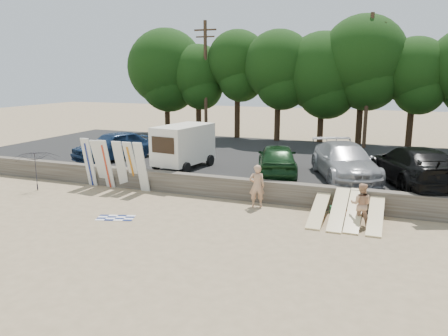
{
  "coord_description": "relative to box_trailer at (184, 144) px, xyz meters",
  "views": [
    {
      "loc": [
        3.78,
        -15.58,
        5.72
      ],
      "look_at": [
        -3.43,
        3.0,
        1.43
      ],
      "focal_mm": 35.0,
      "sensor_mm": 36.0,
      "label": 1
    }
  ],
  "objects": [
    {
      "name": "surfboard_low_0",
      "position": [
        7.99,
        -3.92,
        -1.61
      ],
      "size": [
        0.56,
        2.92,
        0.81
      ],
      "primitive_type": "cube",
      "rotation": [
        0.25,
        0.0,
        0.0
      ],
      "color": "beige",
      "rests_on": "ground"
    },
    {
      "name": "beachgoer_b",
      "position": [
        9.6,
        -4.12,
        -1.18
      ],
      "size": [
        0.83,
        0.66,
        1.67
      ],
      "primitive_type": "imported",
      "rotation": [
        0.0,
        0.0,
        3.11
      ],
      "color": "tan",
      "rests_on": "ground"
    },
    {
      "name": "beach_towel",
      "position": [
        0.28,
        -6.84,
        -2.0
      ],
      "size": [
        1.89,
        1.89,
        0.0
      ],
      "primitive_type": "plane",
      "rotation": [
        0.0,
        0.0,
        0.32
      ],
      "color": "white",
      "rests_on": "ground"
    },
    {
      "name": "beach_umbrella",
      "position": [
        -5.88,
        -4.59,
        -1.0
      ],
      "size": [
        2.75,
        2.72,
        2.03
      ],
      "primitive_type": "imported",
      "rotation": [
        0.0,
        0.0,
        1.83
      ],
      "color": "#232129",
      "rests_on": "ground"
    },
    {
      "name": "box_trailer",
      "position": [
        0.0,
        0.0,
        0.0
      ],
      "size": [
        2.5,
        3.89,
        2.34
      ],
      "rotation": [
        0.0,
        0.0,
        -0.14
      ],
      "color": "silver",
      "rests_on": "parking_lot"
    },
    {
      "name": "treeline",
      "position": [
        6.2,
        12.12,
        4.28
      ],
      "size": [
        33.8,
        6.38,
        9.16
      ],
      "color": "#382616",
      "rests_on": "parking_lot"
    },
    {
      "name": "surfboard_low_2",
      "position": [
        9.37,
        -3.92,
        -1.49
      ],
      "size": [
        0.56,
        2.86,
        1.04
      ],
      "primitive_type": "cube",
      "rotation": [
        0.33,
        0.0,
        0.0
      ],
      "color": "beige",
      "rests_on": "ground"
    },
    {
      "name": "seawall",
      "position": [
        6.73,
        -2.42,
        -1.51
      ],
      "size": [
        44.0,
        0.5,
        1.0
      ],
      "primitive_type": "cube",
      "color": "#6B6356",
      "rests_on": "ground"
    },
    {
      "name": "surfboard_upright_3",
      "position": [
        -2.08,
        -2.92,
        -0.75
      ],
      "size": [
        0.57,
        0.8,
        2.52
      ],
      "primitive_type": "cube",
      "rotation": [
        0.27,
        0.0,
        0.1
      ],
      "color": "white",
      "rests_on": "ground"
    },
    {
      "name": "cooler",
      "position": [
        8.51,
        -3.02,
        -1.85
      ],
      "size": [
        0.45,
        0.4,
        0.32
      ],
      "primitive_type": "cube",
      "rotation": [
        0.0,
        0.0,
        0.31
      ],
      "color": "#248449",
      "rests_on": "ground"
    },
    {
      "name": "surfboard_upright_5",
      "position": [
        -0.8,
        -3.04,
        -0.74
      ],
      "size": [
        0.52,
        0.67,
        2.54
      ],
      "primitive_type": "cube",
      "rotation": [
        0.23,
        0.0,
        -0.03
      ],
      "color": "white",
      "rests_on": "ground"
    },
    {
      "name": "surfboard_upright_0",
      "position": [
        -3.97,
        -2.97,
        -0.73
      ],
      "size": [
        0.5,
        0.56,
        2.56
      ],
      "primitive_type": "cube",
      "rotation": [
        0.19,
        0.0,
        0.01
      ],
      "color": "white",
      "rests_on": "ground"
    },
    {
      "name": "beachgoer_a",
      "position": [
        5.17,
        -3.25,
        -1.07
      ],
      "size": [
        0.8,
        0.65,
        1.89
      ],
      "primitive_type": "imported",
      "rotation": [
        0.0,
        0.0,
        3.46
      ],
      "color": "tan",
      "rests_on": "ground"
    },
    {
      "name": "car_0",
      "position": [
        -4.94,
        0.61,
        -0.45
      ],
      "size": [
        3.79,
        5.42,
        1.71
      ],
      "primitive_type": "imported",
      "rotation": [
        0.0,
        0.0,
        -0.39
      ],
      "color": "navy",
      "rests_on": "parking_lot"
    },
    {
      "name": "surfboard_low_1",
      "position": [
        8.77,
        -4.01,
        -1.5
      ],
      "size": [
        0.56,
        2.86,
        1.03
      ],
      "primitive_type": "cube",
      "rotation": [
        0.33,
        0.0,
        0.0
      ],
      "color": "beige",
      "rests_on": "ground"
    },
    {
      "name": "utility_poles",
      "position": [
        8.73,
        10.58,
        3.42
      ],
      "size": [
        25.8,
        0.26,
        9.0
      ],
      "color": "#473321",
      "rests_on": "parking_lot"
    },
    {
      "name": "surfboard_upright_4",
      "position": [
        -1.52,
        -2.78,
        -0.76
      ],
      "size": [
        0.5,
        0.84,
        2.5
      ],
      "primitive_type": "cube",
      "rotation": [
        0.3,
        0.0,
        -0.0
      ],
      "color": "white",
      "rests_on": "ground"
    },
    {
      "name": "gear_bag",
      "position": [
        8.85,
        -3.15,
        -1.9
      ],
      "size": [
        0.32,
        0.27,
        0.22
      ],
      "primitive_type": "cube",
      "rotation": [
        0.0,
        0.0,
        -0.08
      ],
      "color": "#D14318",
      "rests_on": "ground"
    },
    {
      "name": "ground",
      "position": [
        6.73,
        -5.42,
        -2.01
      ],
      "size": [
        120.0,
        120.0,
        0.0
      ],
      "primitive_type": "plane",
      "color": "tan",
      "rests_on": "ground"
    },
    {
      "name": "car_2",
      "position": [
        8.45,
        0.58,
        -0.45
      ],
      "size": [
        4.41,
        6.39,
        1.72
      ],
      "primitive_type": "imported",
      "rotation": [
        0.0,
        0.0,
        0.38
      ],
      "color": "#9A9B9F",
      "rests_on": "parking_lot"
    },
    {
      "name": "surfboard_upright_1",
      "position": [
        -3.36,
        -2.9,
        -0.76
      ],
      "size": [
        0.51,
        0.82,
        2.5
      ],
      "primitive_type": "cube",
      "rotation": [
        0.3,
        0.0,
        -0.01
      ],
      "color": "white",
      "rests_on": "ground"
    },
    {
      "name": "car_3",
      "position": [
        11.54,
        0.48,
        -0.4
      ],
      "size": [
        4.63,
        6.73,
        1.81
      ],
      "primitive_type": "imported",
      "rotation": [
        0.0,
        0.0,
        3.51
      ],
      "color": "black",
      "rests_on": "parking_lot"
    },
    {
      "name": "car_1",
      "position": [
        5.17,
        0.2,
        -0.5
      ],
      "size": [
        3.16,
        5.09,
        1.62
      ],
      "primitive_type": "imported",
      "rotation": [
        0.0,
        0.0,
        3.43
      ],
      "color": "#133518",
      "rests_on": "parking_lot"
    },
    {
      "name": "parking_lot",
      "position": [
        6.73,
        5.08,
        -1.66
      ],
      "size": [
        44.0,
        14.5,
        0.7
      ],
      "primitive_type": "cube",
      "color": "#282828",
      "rests_on": "ground"
    },
    {
      "name": "surfboard_upright_2",
      "position": [
        -2.87,
        -3.01,
        -0.74
      ],
      "size": [
        0.51,
        0.69,
        2.54
      ],
      "primitive_type": "cube",
      "rotation": [
        0.24,
        0.0,
        0.02
      ],
      "color": "white",
      "rests_on": "ground"
    },
    {
      "name": "surfboard_low_3",
      "position": [
        10.16,
        -3.9,
        -1.57
      ],
      "size": [
        0.56,
        2.91,
        0.88
      ],
      "primitive_type": "cube",
      "rotation": [
        0.27,
        0.0,
        0.0
      ],
      "color": "beige",
      "rests_on": "ground"
    }
  ]
}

